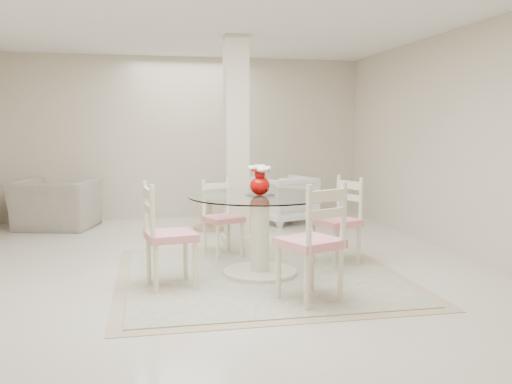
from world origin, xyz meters
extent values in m
plane|color=silver|center=(0.00, 0.00, 0.00)|extent=(7.00, 7.00, 0.00)
cube|color=beige|center=(0.00, 3.50, 1.35)|extent=(6.00, 0.02, 2.70)
cube|color=beige|center=(0.00, -3.50, 1.35)|extent=(6.00, 0.02, 2.70)
cube|color=beige|center=(3.00, 0.00, 1.35)|extent=(0.02, 7.00, 2.70)
cube|color=white|center=(0.00, 0.00, 2.70)|extent=(6.00, 7.00, 0.02)
cube|color=beige|center=(0.50, 1.30, 1.35)|extent=(0.30, 0.30, 2.70)
cube|color=tan|center=(0.47, -0.36, 0.00)|extent=(2.90, 2.90, 0.01)
cube|color=beige|center=(0.47, -0.36, 0.01)|extent=(2.66, 2.66, 0.01)
cylinder|color=#F6E9CA|center=(0.47, -0.36, 0.03)|extent=(0.76, 0.76, 0.06)
cylinder|color=#F6E9CA|center=(0.47, -0.36, 0.44)|extent=(0.19, 0.19, 0.79)
cylinder|color=#F6E9CA|center=(0.47, -0.36, 0.81)|extent=(0.31, 0.31, 0.03)
cylinder|color=white|center=(0.47, -0.36, 0.84)|extent=(1.46, 1.46, 0.01)
ellipsoid|color=#A80705|center=(0.47, -0.36, 0.94)|extent=(0.20, 0.20, 0.19)
cylinder|color=#A80705|center=(0.47, -0.36, 1.06)|extent=(0.11, 0.11, 0.06)
cylinder|color=#A80705|center=(0.47, -0.36, 1.10)|extent=(0.18, 0.18, 0.02)
ellipsoid|color=white|center=(0.47, -0.36, 1.13)|extent=(0.12, 0.12, 0.05)
ellipsoid|color=white|center=(0.54, -0.33, 1.11)|extent=(0.12, 0.12, 0.05)
ellipsoid|color=white|center=(0.42, -0.32, 1.11)|extent=(0.12, 0.12, 0.05)
ellipsoid|color=white|center=(0.48, -0.42, 1.10)|extent=(0.12, 0.12, 0.05)
cylinder|color=beige|center=(1.16, -0.01, 0.23)|extent=(0.04, 0.04, 0.45)
cylinder|color=beige|center=(1.29, -0.34, 0.23)|extent=(0.04, 0.04, 0.45)
cylinder|color=beige|center=(1.48, 0.13, 0.23)|extent=(0.04, 0.04, 0.45)
cylinder|color=beige|center=(1.62, -0.20, 0.23)|extent=(0.04, 0.04, 0.45)
cube|color=red|center=(1.39, -0.10, 0.49)|extent=(0.57, 0.57, 0.07)
cube|color=beige|center=(1.57, -0.03, 0.82)|extent=(0.19, 0.38, 0.53)
cylinder|color=#F2EBC7|center=(0.12, 0.35, 0.21)|extent=(0.04, 0.04, 0.42)
cylinder|color=#F2EBC7|center=(0.43, 0.46, 0.21)|extent=(0.04, 0.04, 0.42)
cylinder|color=#F2EBC7|center=(0.01, 0.65, 0.21)|extent=(0.04, 0.04, 0.42)
cylinder|color=#F2EBC7|center=(0.32, 0.77, 0.21)|extent=(0.04, 0.04, 0.42)
cube|color=red|center=(0.22, 0.56, 0.45)|extent=(0.52, 0.52, 0.06)
cube|color=#F2EBC7|center=(0.16, 0.73, 0.76)|extent=(0.36, 0.16, 0.49)
cylinder|color=#EBE5C2|center=(-0.23, -0.76, 0.23)|extent=(0.04, 0.04, 0.47)
cylinder|color=#EBE5C2|center=(-0.29, -0.40, 0.23)|extent=(0.04, 0.04, 0.47)
cylinder|color=#EBE5C2|center=(-0.59, -0.82, 0.23)|extent=(0.04, 0.04, 0.47)
cylinder|color=#EBE5C2|center=(-0.65, -0.46, 0.23)|extent=(0.04, 0.04, 0.47)
cube|color=red|center=(-0.44, -0.61, 0.51)|extent=(0.52, 0.52, 0.07)
cube|color=#EBE5C2|center=(-0.64, -0.65, 0.85)|extent=(0.12, 0.41, 0.55)
cylinder|color=#EEDFC4|center=(0.83, -1.02, 0.25)|extent=(0.05, 0.05, 0.49)
cylinder|color=#EEDFC4|center=(0.47, -1.17, 0.25)|extent=(0.05, 0.05, 0.49)
cylinder|color=#EEDFC4|center=(0.98, -1.37, 0.25)|extent=(0.05, 0.05, 0.49)
cylinder|color=#EEDFC4|center=(0.63, -1.53, 0.25)|extent=(0.05, 0.05, 0.49)
cube|color=red|center=(0.73, -1.27, 0.53)|extent=(0.62, 0.62, 0.07)
cube|color=#EEDFC4|center=(0.81, -1.47, 0.89)|extent=(0.41, 0.21, 0.58)
imported|color=#A29586|center=(-2.03, 2.83, 0.37)|extent=(1.38, 1.28, 0.75)
imported|color=white|center=(1.50, 2.65, 0.38)|extent=(1.05, 1.07, 0.76)
cylinder|color=tan|center=(0.25, 2.32, 0.02)|extent=(0.50, 0.50, 0.04)
cylinder|color=tan|center=(0.25, 2.32, 0.27)|extent=(0.07, 0.07, 0.48)
cylinder|color=tan|center=(0.25, 2.32, 0.52)|extent=(0.52, 0.52, 0.03)
camera|label=1|loc=(-0.64, -5.72, 1.52)|focal=38.00mm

